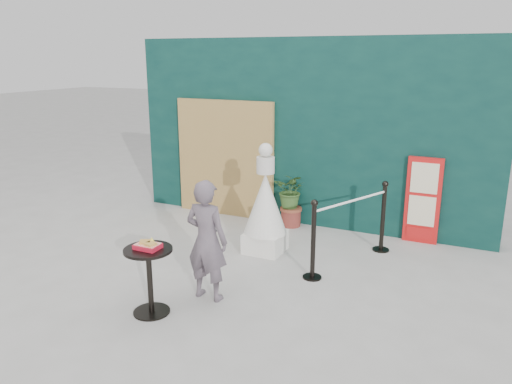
% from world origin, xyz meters
% --- Properties ---
extents(ground, '(60.00, 60.00, 0.00)m').
position_xyz_m(ground, '(0.00, 0.00, 0.00)').
color(ground, '#ADAAA5').
rests_on(ground, ground).
extents(back_wall, '(6.00, 0.30, 3.00)m').
position_xyz_m(back_wall, '(0.00, 3.15, 1.50)').
color(back_wall, '#092A28').
rests_on(back_wall, ground).
extents(bamboo_fence, '(1.80, 0.08, 2.00)m').
position_xyz_m(bamboo_fence, '(-1.40, 2.94, 1.00)').
color(bamboo_fence, tan).
rests_on(bamboo_fence, ground).
extents(woman, '(0.53, 0.36, 1.41)m').
position_xyz_m(woman, '(-0.09, 0.07, 0.71)').
color(woman, '#63555E').
rests_on(woman, ground).
extents(menu_board, '(0.50, 0.07, 1.30)m').
position_xyz_m(menu_board, '(1.90, 2.95, 0.65)').
color(menu_board, red).
rests_on(menu_board, ground).
extents(statue, '(0.61, 0.61, 1.57)m').
position_xyz_m(statue, '(-0.06, 1.64, 0.64)').
color(statue, white).
rests_on(statue, ground).
extents(cafe_table, '(0.52, 0.52, 0.75)m').
position_xyz_m(cafe_table, '(-0.47, -0.51, 0.50)').
color(cafe_table, black).
rests_on(cafe_table, ground).
extents(food_basket, '(0.26, 0.19, 0.11)m').
position_xyz_m(food_basket, '(-0.47, -0.50, 0.79)').
color(food_basket, red).
rests_on(food_basket, cafe_table).
extents(planter, '(0.53, 0.46, 0.90)m').
position_xyz_m(planter, '(-0.13, 2.83, 0.52)').
color(planter, maroon).
rests_on(planter, ground).
extents(stanchion_barrier, '(0.84, 1.54, 1.03)m').
position_xyz_m(stanchion_barrier, '(1.14, 1.73, 0.49)').
color(stanchion_barrier, black).
rests_on(stanchion_barrier, ground).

